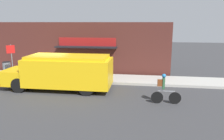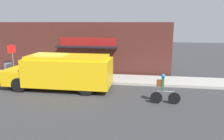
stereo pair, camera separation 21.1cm
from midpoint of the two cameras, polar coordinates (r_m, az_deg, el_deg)
The scene contains 7 objects.
ground_plane at distance 16.65m, azimuth -14.82°, elevation -3.03°, with size 70.00×70.00×0.00m, color #38383A.
sidewalk at distance 17.73m, azimuth -13.23°, elevation -1.72°, with size 28.00×2.48×0.17m.
storefront at distance 18.77m, azimuth -11.48°, elevation 5.60°, with size 17.43×1.00×4.31m.
school_bus at distance 14.43m, azimuth -12.46°, elevation -0.38°, with size 7.03×2.76×2.25m.
cyclist at distance 11.99m, azimuth 13.77°, elevation -4.93°, with size 1.60×0.22×1.65m.
stop_sign_post at distance 18.17m, azimuth -24.28°, elevation 3.51°, with size 0.45×0.45×2.50m.
trash_bin at distance 20.22m, azimuth -25.24°, elevation 0.74°, with size 0.64×0.64×0.93m.
Camera 2 is at (6.80, -14.61, 4.31)m, focal length 35.00 mm.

